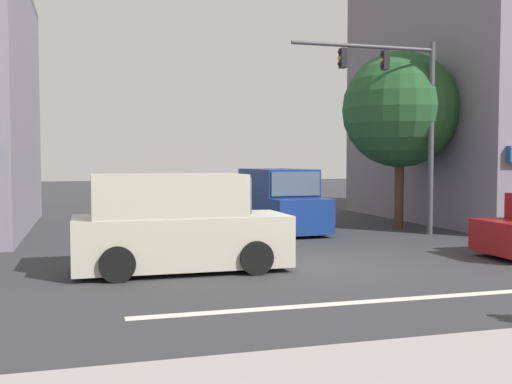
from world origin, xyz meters
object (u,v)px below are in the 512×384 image
at_px(van_waiting_far, 177,225).
at_px(traffic_light_mast, 405,105).
at_px(van_approaching_near, 279,202).
at_px(street_tree, 400,110).

bearing_deg(van_waiting_far, traffic_light_mast, 28.09).
distance_m(van_approaching_near, van_waiting_far, 7.82).
height_order(street_tree, traffic_light_mast, street_tree).
distance_m(traffic_light_mast, van_waiting_far, 9.52).
xyz_separation_m(traffic_light_mast, van_approaching_near, (-3.47, 2.20, -3.17)).
distance_m(street_tree, traffic_light_mast, 2.06).
bearing_deg(street_tree, van_waiting_far, -145.37).
height_order(street_tree, van_waiting_far, street_tree).
relative_size(traffic_light_mast, van_approaching_near, 1.32).
xyz_separation_m(street_tree, traffic_light_mast, (-0.89, -1.86, -0.01)).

